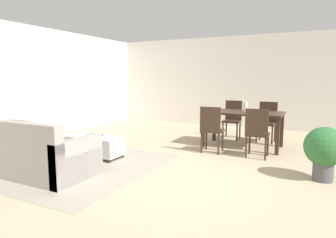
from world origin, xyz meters
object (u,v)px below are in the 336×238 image
at_px(couch, 31,155).
at_px(book_on_ottoman, 94,135).
at_px(ottoman_table, 95,145).
at_px(dining_chair_near_left, 211,127).
at_px(vase_centerpiece, 245,107).
at_px(dining_table, 243,116).
at_px(dining_chair_near_right, 257,130).
at_px(dining_chair_far_left, 233,117).
at_px(dining_chair_far_right, 267,119).
at_px(potted_plant, 325,149).

xyz_separation_m(couch, book_on_ottoman, (0.21, 1.21, 0.11)).
xyz_separation_m(ottoman_table, dining_chair_near_left, (1.84, 1.26, 0.29)).
height_order(vase_centerpiece, book_on_ottoman, vase_centerpiece).
distance_m(dining_table, book_on_ottoman, 3.08).
distance_m(dining_chair_near_right, book_on_ottoman, 3.00).
bearing_deg(dining_table, dining_chair_far_left, 117.95).
relative_size(dining_chair_near_left, vase_centerpiece, 4.51).
height_order(dining_chair_near_left, book_on_ottoman, dining_chair_near_left).
bearing_deg(dining_chair_far_right, couch, -125.29).
distance_m(dining_chair_near_right, dining_chair_far_left, 1.84).
distance_m(ottoman_table, dining_table, 3.09).
distance_m(dining_chair_far_left, potted_plant, 3.11).
distance_m(couch, potted_plant, 4.35).
height_order(dining_chair_far_left, dining_chair_far_right, same).
height_order(dining_chair_near_left, vase_centerpiece, vase_centerpiece).
xyz_separation_m(ottoman_table, dining_table, (2.26, 2.06, 0.44)).
relative_size(dining_chair_near_right, dining_chair_far_right, 1.00).
height_order(dining_chair_near_right, book_on_ottoman, dining_chair_near_right).
height_order(dining_chair_near_right, vase_centerpiece, vase_centerpiece).
distance_m(dining_chair_far_right, potted_plant, 2.66).
relative_size(dining_table, vase_centerpiece, 7.90).
bearing_deg(dining_chair_far_right, dining_chair_near_left, -116.69).
xyz_separation_m(dining_chair_near_right, potted_plant, (1.08, -0.80, -0.06)).
relative_size(ottoman_table, dining_chair_far_right, 1.15).
relative_size(ottoman_table, vase_centerpiece, 5.16).
bearing_deg(vase_centerpiece, ottoman_table, -137.43).
bearing_deg(dining_chair_near_left, couch, -130.08).
relative_size(couch, potted_plant, 2.49).
bearing_deg(ottoman_table, dining_chair_far_left, 57.59).
bearing_deg(ottoman_table, dining_chair_near_left, 34.43).
xyz_separation_m(dining_table, vase_centerpiece, (0.03, 0.04, 0.20)).
distance_m(dining_chair_near_left, potted_plant, 2.10).
distance_m(dining_table, dining_chair_far_left, 0.94).
xyz_separation_m(ottoman_table, dining_chair_near_right, (2.70, 1.27, 0.29)).
height_order(couch, potted_plant, couch).
xyz_separation_m(dining_chair_near_left, potted_plant, (1.95, -0.80, -0.06)).
bearing_deg(dining_table, vase_centerpiece, 54.47).
bearing_deg(vase_centerpiece, dining_table, -125.53).
bearing_deg(dining_chair_far_right, book_on_ottoman, -133.06).
distance_m(dining_chair_far_left, book_on_ottoman, 3.42).
distance_m(dining_chair_near_left, vase_centerpiece, 1.02).
distance_m(couch, dining_chair_far_right, 4.98).
bearing_deg(vase_centerpiece, couch, -127.37).
bearing_deg(couch, book_on_ottoman, 80.07).
height_order(dining_table, vase_centerpiece, vase_centerpiece).
relative_size(dining_table, dining_chair_near_right, 1.75).
bearing_deg(couch, ottoman_table, 78.99).
height_order(dining_chair_near_left, potted_plant, dining_chair_near_left).
distance_m(vase_centerpiece, potted_plant, 2.25).
relative_size(dining_table, dining_chair_far_right, 1.75).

